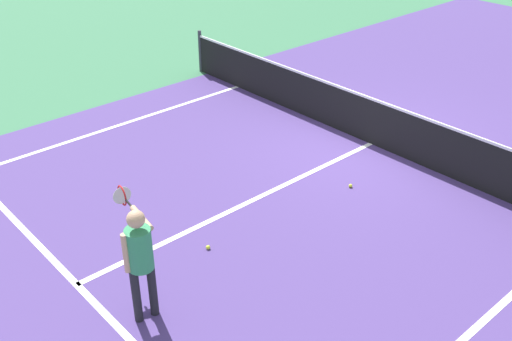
{
  "coord_description": "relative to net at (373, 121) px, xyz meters",
  "views": [
    {
      "loc": [
        6.41,
        -8.84,
        5.44
      ],
      "look_at": [
        0.59,
        -3.61,
        1.0
      ],
      "focal_mm": 42.1,
      "sensor_mm": 36.0,
      "label": 1
    }
  ],
  "objects": [
    {
      "name": "net",
      "position": [
        0.0,
        0.0,
        0.0
      ],
      "size": [
        11.22,
        0.09,
        1.07
      ],
      "color": "#33383D",
      "rests_on": "ground_plane"
    },
    {
      "name": "ground_plane",
      "position": [
        0.0,
        0.0,
        -0.49
      ],
      "size": [
        60.0,
        60.0,
        0.0
      ],
      "primitive_type": "plane",
      "color": "#38724C"
    },
    {
      "name": "tennis_ball_near_net",
      "position": [
        0.83,
        -1.6,
        -0.46
      ],
      "size": [
        0.07,
        0.07,
        0.07
      ],
      "primitive_type": "sphere",
      "color": "#CCE033",
      "rests_on": "ground_plane"
    },
    {
      "name": "line_center_service",
      "position": [
        0.0,
        -3.2,
        -0.49
      ],
      "size": [
        0.1,
        6.4,
        0.01
      ],
      "primitive_type": "cube",
      "color": "white",
      "rests_on": "ground_plane"
    },
    {
      "name": "player_near",
      "position": [
        1.15,
        -6.01,
        0.51
      ],
      "size": [
        1.16,
        0.64,
        1.62
      ],
      "color": "black",
      "rests_on": "ground_plane"
    },
    {
      "name": "tennis_ball_mid_court",
      "position": [
        0.57,
        -4.56,
        -0.46
      ],
      "size": [
        0.07,
        0.07,
        0.07
      ],
      "primitive_type": "sphere",
      "color": "#CCE033",
      "rests_on": "ground_plane"
    },
    {
      "name": "line_service_near",
      "position": [
        0.0,
        -6.4,
        -0.49
      ],
      "size": [
        8.22,
        0.1,
        0.01
      ],
      "primitive_type": "cube",
      "color": "white",
      "rests_on": "ground_plane"
    },
    {
      "name": "court_surface_inbounds",
      "position": [
        0.0,
        0.0,
        -0.49
      ],
      "size": [
        10.62,
        24.4,
        0.0
      ],
      "primitive_type": "cube",
      "color": "#4C387A",
      "rests_on": "ground_plane"
    }
  ]
}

